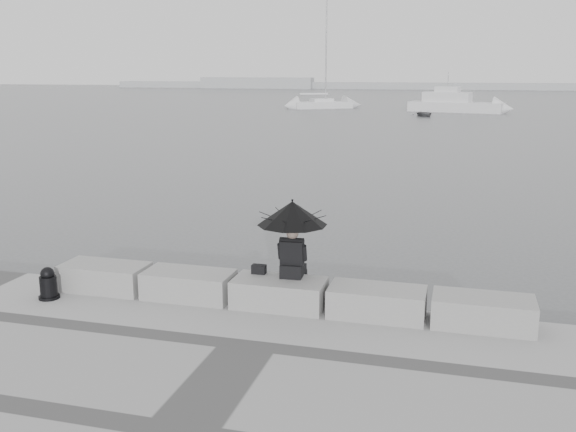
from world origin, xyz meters
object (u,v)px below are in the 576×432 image
(seated_person, at_px, (292,221))
(motor_cruiser, at_px, (456,104))
(dinghy, at_px, (424,114))
(mooring_bollard, at_px, (48,286))
(sailboat_left, at_px, (322,104))

(seated_person, distance_m, motor_cruiser, 64.70)
(seated_person, height_order, motor_cruiser, motor_cruiser)
(dinghy, bearing_deg, mooring_bollard, -118.64)
(seated_person, bearing_deg, motor_cruiser, 84.23)
(motor_cruiser, relative_size, dinghy, 3.66)
(seated_person, bearing_deg, mooring_bollard, -172.26)
(sailboat_left, bearing_deg, mooring_bollard, -114.20)
(mooring_bollard, relative_size, sailboat_left, 0.05)
(mooring_bollard, distance_m, motor_cruiser, 65.85)
(sailboat_left, relative_size, dinghy, 4.41)
(seated_person, bearing_deg, dinghy, 86.99)
(seated_person, xyz_separation_m, sailboat_left, (-14.26, 67.83, -1.48))
(seated_person, relative_size, sailboat_left, 0.11)
(seated_person, distance_m, dinghy, 56.96)
(sailboat_left, height_order, motor_cruiser, sailboat_left)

